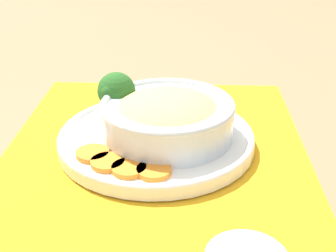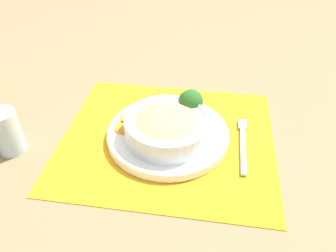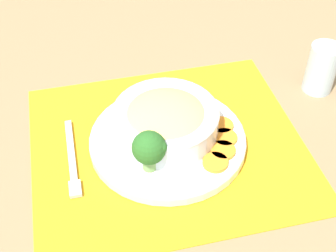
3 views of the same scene
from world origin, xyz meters
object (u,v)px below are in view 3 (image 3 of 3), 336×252
(water_glass, at_px, (321,71))
(fork, at_px, (72,164))
(broccoli_floret, at_px, (149,149))
(bowl, at_px, (164,119))

(water_glass, distance_m, fork, 0.52)
(broccoli_floret, bearing_deg, bowl, -117.71)
(bowl, xyz_separation_m, broccoli_floret, (0.04, 0.08, 0.01))
(bowl, height_order, fork, bowl)
(broccoli_floret, xyz_separation_m, fork, (0.13, -0.05, -0.06))
(fork, bearing_deg, water_glass, -168.46)
(broccoli_floret, bearing_deg, fork, -20.81)
(water_glass, xyz_separation_m, fork, (0.51, 0.11, -0.04))
(broccoli_floret, distance_m, water_glass, 0.41)
(bowl, distance_m, broccoli_floret, 0.09)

